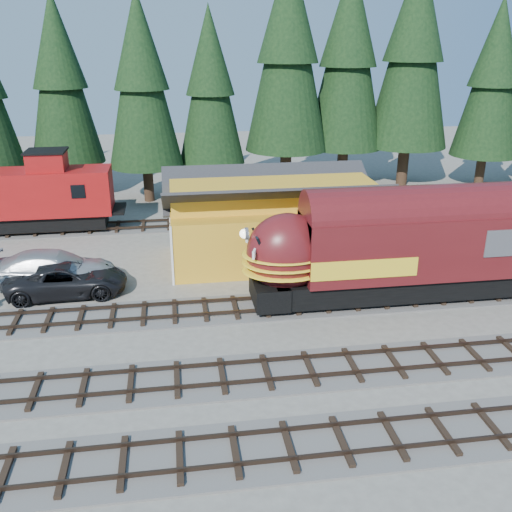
{
  "coord_description": "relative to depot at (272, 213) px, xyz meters",
  "views": [
    {
      "loc": [
        -5.74,
        -21.47,
        12.86
      ],
      "look_at": [
        -1.94,
        4.0,
        2.83
      ],
      "focal_mm": 40.0,
      "sensor_mm": 36.0,
      "label": 1
    }
  ],
  "objects": [
    {
      "name": "pickup_truck_b",
      "position": [
        -12.36,
        -2.2,
        -1.98
      ],
      "size": [
        6.98,
        3.24,
        1.97
      ],
      "primitive_type": "imported",
      "rotation": [
        0.0,
        0.0,
        1.5
      ],
      "color": "#A7ABAF",
      "rests_on": "ground"
    },
    {
      "name": "track_siding",
      "position": [
        10.0,
        -6.5,
        -2.9
      ],
      "size": [
        68.0,
        3.2,
        0.33
      ],
      "color": "#4C4947",
      "rests_on": "ground"
    },
    {
      "name": "pickup_truck_a",
      "position": [
        -11.51,
        -3.38,
        -2.11
      ],
      "size": [
        6.25,
        3.12,
        1.7
      ],
      "primitive_type": "imported",
      "rotation": [
        0.0,
        0.0,
        1.62
      ],
      "color": "black",
      "rests_on": "ground"
    },
    {
      "name": "caboose",
      "position": [
        -14.96,
        7.5,
        -0.36
      ],
      "size": [
        10.09,
        2.93,
        5.25
      ],
      "color": "black",
      "rests_on": "ground"
    },
    {
      "name": "conifer_backdrop",
      "position": [
        6.61,
        14.54,
        7.25
      ],
      "size": [
        78.06,
        22.45,
        17.13
      ],
      "color": "black",
      "rests_on": "ground"
    },
    {
      "name": "locomotive",
      "position": [
        5.48,
        -6.5,
        -0.31
      ],
      "size": [
        16.79,
        3.34,
        4.57
      ],
      "color": "black",
      "rests_on": "ground"
    },
    {
      "name": "ground",
      "position": [
        0.0,
        -10.5,
        -2.96
      ],
      "size": [
        120.0,
        120.0,
        0.0
      ],
      "primitive_type": "plane",
      "color": "#6B665B",
      "rests_on": "ground"
    },
    {
      "name": "depot",
      "position": [
        0.0,
        0.0,
        0.0
      ],
      "size": [
        12.8,
        7.0,
        5.3
      ],
      "color": "gold",
      "rests_on": "ground"
    },
    {
      "name": "track_spur",
      "position": [
        -10.0,
        7.5,
        -2.9
      ],
      "size": [
        32.0,
        3.2,
        0.33
      ],
      "color": "#4C4947",
      "rests_on": "ground"
    }
  ]
}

